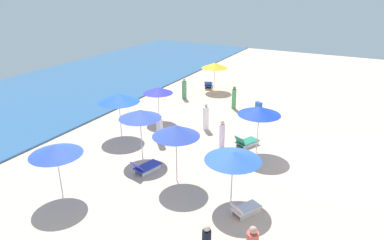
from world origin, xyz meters
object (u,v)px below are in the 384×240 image
Objects in this scene: umbrella_0 at (233,156)px; umbrella_5 at (56,150)px; lounge_chair_2_0 at (146,167)px; beachgoer_3 at (206,118)px; umbrella_2 at (140,114)px; umbrella_4 at (259,111)px; umbrella_7 at (119,98)px; lounge_chair_3_0 at (209,85)px; beachgoer_1 at (234,98)px; umbrella_3 at (215,65)px; beachgoer_5 at (160,130)px; beachgoer_0 at (222,134)px; lounge_chair_4_0 at (246,142)px; cooler_box_0 at (259,105)px; umbrella_1 at (158,90)px; lounge_chair_0_0 at (245,209)px; beachgoer_2 at (184,89)px; umbrella_6 at (176,131)px.

umbrella_0 is 0.96× the size of umbrella_5.
lounge_chair_2_0 is 0.95× the size of beachgoer_3.
umbrella_2 reaches higher than umbrella_0.
umbrella_7 is at bearing 102.06° from umbrella_4.
umbrella_7 reaches higher than lounge_chair_3_0.
umbrella_4 is (4.57, -4.10, 2.14)m from lounge_chair_2_0.
beachgoer_1 is (10.61, -0.39, 0.52)m from lounge_chair_2_0.
umbrella_3 is 2.13m from lounge_chair_3_0.
umbrella_3 reaches higher than beachgoer_5.
beachgoer_0 is at bearing 30.87° from beachgoer_3.
umbrella_0 is at bearing 98.63° from lounge_chair_3_0.
lounge_chair_3_0 is at bearing -69.37° from beachgoer_1.
umbrella_2 is 6.24m from lounge_chair_4_0.
umbrella_2 is 5.40m from beachgoer_3.
beachgoer_5 is at bearing -6.77° from umbrella_5.
umbrella_0 is 5.84m from lounge_chair_4_0.
beachgoer_1 is 1.97m from cooler_box_0.
lounge_chair_4_0 is at bearing -98.82° from umbrella_1.
lounge_chair_0_0 is 0.81× the size of beachgoer_5.
umbrella_7 reaches higher than umbrella_1.
umbrella_0 reaches higher than umbrella_1.
umbrella_5 is at bearing -27.77° from beachgoer_3.
umbrella_0 is 1.46× the size of lounge_chair_2_0.
umbrella_4 is at bearing 53.12° from beachgoer_3.
lounge_chair_0_0 is at bearing -175.75° from lounge_chair_2_0.
umbrella_0 is 6.88m from beachgoer_5.
lounge_chair_3_0 is at bearing -121.67° from beachgoer_2.
lounge_chair_4_0 is 5.74m from umbrella_6.
umbrella_0 is 16.20m from umbrella_3.
umbrella_2 is at bearing -29.49° from beachgoer_3.
umbrella_5 is (-18.07, -1.57, 1.96)m from lounge_chair_3_0.
lounge_chair_4_0 is 0.94× the size of beachgoer_2.
beachgoer_0 is at bearing -6.05° from umbrella_6.
beachgoer_0 is (-0.30, 1.92, -1.64)m from umbrella_4.
beachgoer_1 is (4.54, -3.56, -1.31)m from umbrella_1.
umbrella_4 is 5.28× the size of cooler_box_0.
umbrella_1 is at bearing 116.45° from beachgoer_0.
beachgoer_5 is (-3.01, 1.48, 0.01)m from beachgoer_3.
lounge_chair_4_0 is at bearing -73.01° from umbrella_7.
umbrella_5 is at bearing 162.24° from beachgoer_5.
beachgoer_5 is (-1.13, 3.38, 0.02)m from beachgoer_0.
beachgoer_5 is at bearing -146.25° from umbrella_1.
umbrella_0 is 7.26m from umbrella_5.
umbrella_2 is at bearing 123.26° from umbrella_4.
lounge_chair_3_0 is at bearing -28.83° from lounge_chair_4_0.
umbrella_7 is (2.88, 3.79, 2.13)m from lounge_chair_2_0.
umbrella_5 reaches higher than beachgoer_3.
beachgoer_0 reaches higher than lounge_chair_3_0.
umbrella_1 is 3.26m from umbrella_7.
beachgoer_5 reaches higher than lounge_chair_0_0.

